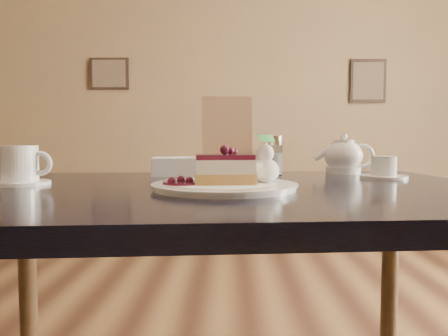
{
  "coord_description": "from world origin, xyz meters",
  "views": [
    {
      "loc": [
        0.05,
        -0.66,
        0.88
      ],
      "look_at": [
        0.04,
        0.19,
        0.82
      ],
      "focal_mm": 35.0,
      "sensor_mm": 36.0,
      "label": 1
    }
  ],
  "objects_px": {
    "main_table": "(223,223)",
    "cheesecake_slice": "(224,169)",
    "dessert_plate": "(224,187)",
    "coffee_set": "(21,167)",
    "tea_set": "(351,159)"
  },
  "relations": [
    {
      "from": "cheesecake_slice",
      "to": "tea_set",
      "type": "bearing_deg",
      "value": 40.85
    },
    {
      "from": "coffee_set",
      "to": "dessert_plate",
      "type": "bearing_deg",
      "value": -10.51
    },
    {
      "from": "dessert_plate",
      "to": "coffee_set",
      "type": "relative_size",
      "value": 2.08
    },
    {
      "from": "main_table",
      "to": "tea_set",
      "type": "distance_m",
      "value": 0.51
    },
    {
      "from": "main_table",
      "to": "cheesecake_slice",
      "type": "xyz_separation_m",
      "value": [
        0.0,
        -0.05,
        0.12
      ]
    },
    {
      "from": "coffee_set",
      "to": "tea_set",
      "type": "xyz_separation_m",
      "value": [
        0.84,
        0.29,
        0.0
      ]
    },
    {
      "from": "tea_set",
      "to": "coffee_set",
      "type": "bearing_deg",
      "value": -160.72
    },
    {
      "from": "cheesecake_slice",
      "to": "coffee_set",
      "type": "bearing_deg",
      "value": 164.35
    },
    {
      "from": "main_table",
      "to": "dessert_plate",
      "type": "bearing_deg",
      "value": -90.0
    },
    {
      "from": "main_table",
      "to": "cheesecake_slice",
      "type": "height_order",
      "value": "cheesecake_slice"
    },
    {
      "from": "main_table",
      "to": "coffee_set",
      "type": "distance_m",
      "value": 0.48
    },
    {
      "from": "tea_set",
      "to": "dessert_plate",
      "type": "bearing_deg",
      "value": -134.02
    },
    {
      "from": "cheesecake_slice",
      "to": "coffee_set",
      "type": "xyz_separation_m",
      "value": [
        -0.47,
        0.09,
        -0.0
      ]
    },
    {
      "from": "dessert_plate",
      "to": "cheesecake_slice",
      "type": "distance_m",
      "value": 0.04
    },
    {
      "from": "tea_set",
      "to": "main_table",
      "type": "bearing_deg",
      "value": -138.51
    }
  ]
}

